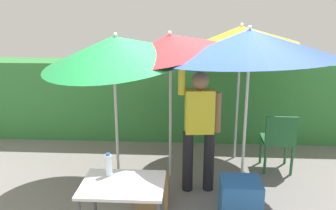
{
  "coord_description": "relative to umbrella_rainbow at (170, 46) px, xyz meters",
  "views": [
    {
      "loc": [
        0.26,
        -4.18,
        2.34
      ],
      "look_at": [
        0.0,
        0.3,
        1.1
      ],
      "focal_mm": 37.12,
      "sensor_mm": 36.0,
      "label": 1
    }
  ],
  "objects": [
    {
      "name": "crate_cardboard",
      "position": [
        -0.17,
        -0.73,
        -1.71
      ],
      "size": [
        0.4,
        0.33,
        0.33
      ],
      "primitive_type": "cube",
      "color": "#9E7A4C",
      "rests_on": "ground_plane"
    },
    {
      "name": "folding_table",
      "position": [
        -0.37,
        -1.58,
        -1.24
      ],
      "size": [
        0.8,
        0.6,
        0.73
      ],
      "color": "#4C4C51",
      "rests_on": "ground_plane"
    },
    {
      "name": "person_vendor",
      "position": [
        0.39,
        -0.35,
        -0.94
      ],
      "size": [
        0.56,
        0.25,
        1.88
      ],
      "color": "black",
      "rests_on": "ground_plane"
    },
    {
      "name": "umbrella_orange",
      "position": [
        -0.68,
        -0.27,
        -0.01
      ],
      "size": [
        1.89,
        1.87,
        2.21
      ],
      "color": "silver",
      "rests_on": "ground_plane"
    },
    {
      "name": "umbrella_navy",
      "position": [
        1.02,
        0.73,
        0.08
      ],
      "size": [
        1.66,
        1.65,
        2.17
      ],
      "color": "silver",
      "rests_on": "ground_plane"
    },
    {
      "name": "ground_plane",
      "position": [
        -0.02,
        -0.39,
        -1.87
      ],
      "size": [
        24.0,
        24.0,
        0.0
      ],
      "primitive_type": "plane",
      "color": "gray"
    },
    {
      "name": "cooler_box",
      "position": [
        0.86,
        -0.97,
        -1.64
      ],
      "size": [
        0.46,
        0.4,
        0.47
      ],
      "primitive_type": "cube",
      "color": "#2D6BB7",
      "rests_on": "ground_plane"
    },
    {
      "name": "umbrella_yellow",
      "position": [
        0.96,
        -0.35,
        0.06
      ],
      "size": [
        2.12,
        2.11,
        2.22
      ],
      "color": "silver",
      "rests_on": "ground_plane"
    },
    {
      "name": "bottle_water",
      "position": [
        -0.54,
        -1.43,
        -1.03
      ],
      "size": [
        0.07,
        0.07,
        0.24
      ],
      "color": "silver",
      "rests_on": "folding_table"
    },
    {
      "name": "hedge_row",
      "position": [
        -0.02,
        1.68,
        -1.16
      ],
      "size": [
        8.0,
        0.7,
        1.43
      ],
      "primitive_type": "cube",
      "color": "#38843D",
      "rests_on": "ground_plane"
    },
    {
      "name": "chair_plastic",
      "position": [
        1.58,
        0.28,
        -1.36
      ],
      "size": [
        0.45,
        0.45,
        0.89
      ],
      "color": "#236633",
      "rests_on": "ground_plane"
    },
    {
      "name": "umbrella_rainbow",
      "position": [
        0.0,
        0.0,
        0.0
      ],
      "size": [
        1.83,
        1.8,
        2.22
      ],
      "color": "silver",
      "rests_on": "ground_plane"
    }
  ]
}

